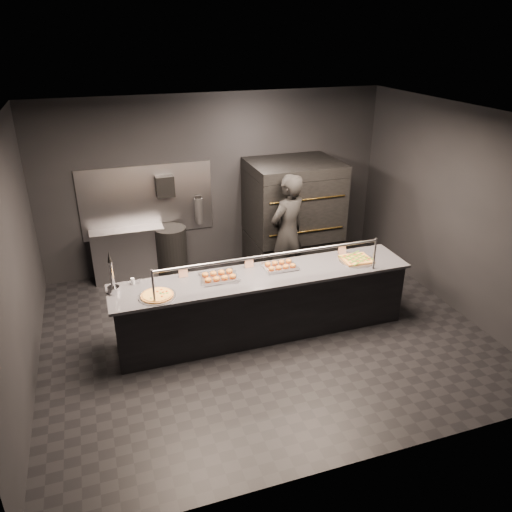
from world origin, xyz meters
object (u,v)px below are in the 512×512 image
Objects in this scene: prep_shelf at (129,254)px; towel_dispenser at (165,186)px; pizza_oven at (293,215)px; worker at (288,234)px; square_pizza at (356,259)px; trash_bin at (172,252)px; round_pizza at (157,296)px; slider_tray_a at (219,276)px; beer_tap at (113,281)px; slider_tray_b at (280,266)px; service_counter at (263,304)px; fire_extinguisher at (199,210)px.

prep_shelf is 1.31m from towel_dispenser.
worker is at bearing -117.60° from pizza_oven.
square_pizza is 0.26× the size of worker.
prep_shelf is 3.43× the size of towel_dispenser.
pizza_oven is 2.16× the size of trash_bin.
towel_dispenser is 0.75× the size of round_pizza.
slider_tray_a is (0.30, -2.31, -0.60)m from towel_dispenser.
worker is (1.70, -1.26, -0.58)m from towel_dispenser.
prep_shelf is 2.52m from round_pizza.
pizza_oven is at bearing -142.74° from worker.
pizza_oven is 3.62m from beer_tap.
prep_shelf is 2.56× the size of slider_tray_b.
slider_tray_a is 0.28× the size of worker.
square_pizza reaches higher than round_pizza.
round_pizza is at bearing 4.53° from worker.
beer_tap is (-3.15, -1.78, 0.12)m from pizza_oven.
round_pizza is 2.45m from trash_bin.
pizza_oven reaches higher than prep_shelf.
beer_tap reaches higher than trash_bin.
service_counter reaches higher than round_pizza.
pizza_oven is 0.87m from worker.
service_counter is 2.05m from beer_tap.
beer_tap is at bearing -4.96° from worker.
pizza_oven reaches higher than service_counter.
service_counter reaches higher than trash_bin.
prep_shelf is at bearing 124.59° from service_counter.
square_pizza is (2.30, -2.40, -0.61)m from towel_dispenser.
square_pizza is (3.35, -0.13, -0.15)m from beer_tap.
fire_extinguisher is 0.85m from trash_bin.
towel_dispenser is (-2.10, 0.49, 0.58)m from pizza_oven.
service_counter reaches higher than slider_tray_a.
round_pizza is at bearing -177.14° from square_pizza.
pizza_oven is at bearing 62.74° from slider_tray_b.
slider_tray_a is at bearing 177.51° from square_pizza.
worker is at bearing 29.67° from round_pizza.
beer_tap is 3.36m from square_pizza.
slider_tray_b is at bearing -74.32° from fire_extinguisher.
towel_dispenser is 1.13m from trash_bin.
slider_tray_b reaches higher than square_pizza.
beer_tap is at bearing 176.43° from service_counter.
slider_tray_b is at bearing -62.29° from towel_dispenser.
towel_dispenser is 0.65× the size of slider_tray_a.
prep_shelf is at bearing -51.52° from worker.
towel_dispenser is (0.70, 0.07, 1.10)m from prep_shelf.
square_pizza is 3.22m from trash_bin.
prep_shelf is at bearing 93.48° from round_pizza.
pizza_oven is at bearing -7.75° from trash_bin.
beer_tap is at bearing 177.80° from square_pizza.
pizza_oven reaches higher than slider_tray_a.
round_pizza is 2.59m from worker.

